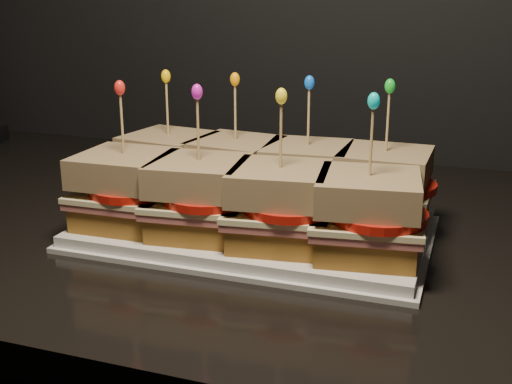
% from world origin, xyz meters
% --- Properties ---
extents(granite_slab, '(2.52, 0.73, 0.04)m').
position_xyz_m(granite_slab, '(-0.64, 1.65, 0.86)').
color(granite_slab, black).
rests_on(granite_slab, cabinet).
extents(platter, '(0.39, 0.24, 0.02)m').
position_xyz_m(platter, '(-0.48, 1.58, 0.89)').
color(platter, white).
rests_on(platter, granite_slab).
extents(platter_rim, '(0.41, 0.26, 0.01)m').
position_xyz_m(platter_rim, '(-0.48, 1.58, 0.88)').
color(platter_rim, white).
rests_on(platter_rim, granite_slab).
extents(sandwich_0_bread_bot, '(0.11, 0.11, 0.03)m').
position_xyz_m(sandwich_0_bread_bot, '(-0.62, 1.64, 0.91)').
color(sandwich_0_bread_bot, '#5C3611').
rests_on(sandwich_0_bread_bot, platter).
extents(sandwich_0_ham, '(0.12, 0.12, 0.01)m').
position_xyz_m(sandwich_0_ham, '(-0.62, 1.64, 0.93)').
color(sandwich_0_ham, '#BA5150').
rests_on(sandwich_0_ham, sandwich_0_bread_bot).
extents(sandwich_0_cheese, '(0.12, 0.12, 0.01)m').
position_xyz_m(sandwich_0_cheese, '(-0.62, 1.64, 0.94)').
color(sandwich_0_cheese, beige).
rests_on(sandwich_0_cheese, sandwich_0_ham).
extents(sandwich_0_tomato, '(0.10, 0.10, 0.01)m').
position_xyz_m(sandwich_0_tomato, '(-0.61, 1.63, 0.95)').
color(sandwich_0_tomato, red).
rests_on(sandwich_0_tomato, sandwich_0_cheese).
extents(sandwich_0_bread_top, '(0.11, 0.11, 0.03)m').
position_xyz_m(sandwich_0_bread_top, '(-0.62, 1.64, 0.97)').
color(sandwich_0_bread_top, '#4D290E').
rests_on(sandwich_0_bread_top, sandwich_0_tomato).
extents(sandwich_0_pick, '(0.00, 0.00, 0.09)m').
position_xyz_m(sandwich_0_pick, '(-0.62, 1.64, 1.01)').
color(sandwich_0_pick, tan).
rests_on(sandwich_0_pick, sandwich_0_bread_top).
extents(sandwich_0_frill, '(0.01, 0.01, 0.02)m').
position_xyz_m(sandwich_0_frill, '(-0.62, 1.64, 1.06)').
color(sandwich_0_frill, '#F2B606').
rests_on(sandwich_0_frill, sandwich_0_pick).
extents(sandwich_1_bread_bot, '(0.11, 0.11, 0.03)m').
position_xyz_m(sandwich_1_bread_bot, '(-0.53, 1.64, 0.91)').
color(sandwich_1_bread_bot, '#5C3611').
rests_on(sandwich_1_bread_bot, platter).
extents(sandwich_1_ham, '(0.12, 0.12, 0.01)m').
position_xyz_m(sandwich_1_ham, '(-0.53, 1.64, 0.93)').
color(sandwich_1_ham, '#BA5150').
rests_on(sandwich_1_ham, sandwich_1_bread_bot).
extents(sandwich_1_cheese, '(0.12, 0.12, 0.01)m').
position_xyz_m(sandwich_1_cheese, '(-0.53, 1.64, 0.94)').
color(sandwich_1_cheese, beige).
rests_on(sandwich_1_cheese, sandwich_1_ham).
extents(sandwich_1_tomato, '(0.10, 0.10, 0.01)m').
position_xyz_m(sandwich_1_tomato, '(-0.52, 1.63, 0.95)').
color(sandwich_1_tomato, red).
rests_on(sandwich_1_tomato, sandwich_1_cheese).
extents(sandwich_1_bread_top, '(0.11, 0.11, 0.03)m').
position_xyz_m(sandwich_1_bread_top, '(-0.53, 1.64, 0.97)').
color(sandwich_1_bread_top, '#4D290E').
rests_on(sandwich_1_bread_top, sandwich_1_tomato).
extents(sandwich_1_pick, '(0.00, 0.00, 0.09)m').
position_xyz_m(sandwich_1_pick, '(-0.53, 1.64, 1.01)').
color(sandwich_1_pick, tan).
rests_on(sandwich_1_pick, sandwich_1_bread_top).
extents(sandwich_1_frill, '(0.01, 0.01, 0.02)m').
position_xyz_m(sandwich_1_frill, '(-0.53, 1.64, 1.06)').
color(sandwich_1_frill, orange).
rests_on(sandwich_1_frill, sandwich_1_pick).
extents(sandwich_2_bread_bot, '(0.11, 0.11, 0.03)m').
position_xyz_m(sandwich_2_bread_bot, '(-0.44, 1.64, 0.91)').
color(sandwich_2_bread_bot, '#5C3611').
rests_on(sandwich_2_bread_bot, platter).
extents(sandwich_2_ham, '(0.12, 0.11, 0.01)m').
position_xyz_m(sandwich_2_ham, '(-0.44, 1.64, 0.93)').
color(sandwich_2_ham, '#BA5150').
rests_on(sandwich_2_ham, sandwich_2_bread_bot).
extents(sandwich_2_cheese, '(0.12, 0.11, 0.01)m').
position_xyz_m(sandwich_2_cheese, '(-0.44, 1.64, 0.94)').
color(sandwich_2_cheese, beige).
rests_on(sandwich_2_cheese, sandwich_2_ham).
extents(sandwich_2_tomato, '(0.10, 0.10, 0.01)m').
position_xyz_m(sandwich_2_tomato, '(-0.42, 1.63, 0.95)').
color(sandwich_2_tomato, red).
rests_on(sandwich_2_tomato, sandwich_2_cheese).
extents(sandwich_2_bread_top, '(0.11, 0.11, 0.03)m').
position_xyz_m(sandwich_2_bread_top, '(-0.44, 1.64, 0.97)').
color(sandwich_2_bread_top, '#4D290E').
rests_on(sandwich_2_bread_top, sandwich_2_tomato).
extents(sandwich_2_pick, '(0.00, 0.00, 0.09)m').
position_xyz_m(sandwich_2_pick, '(-0.44, 1.64, 1.01)').
color(sandwich_2_pick, tan).
rests_on(sandwich_2_pick, sandwich_2_bread_top).
extents(sandwich_2_frill, '(0.01, 0.01, 0.02)m').
position_xyz_m(sandwich_2_frill, '(-0.44, 1.64, 1.06)').
color(sandwich_2_frill, blue).
rests_on(sandwich_2_frill, sandwich_2_pick).
extents(sandwich_3_bread_bot, '(0.10, 0.10, 0.03)m').
position_xyz_m(sandwich_3_bread_bot, '(-0.34, 1.64, 0.91)').
color(sandwich_3_bread_bot, '#5C3611').
rests_on(sandwich_3_bread_bot, platter).
extents(sandwich_3_ham, '(0.11, 0.11, 0.01)m').
position_xyz_m(sandwich_3_ham, '(-0.34, 1.64, 0.93)').
color(sandwich_3_ham, '#BA5150').
rests_on(sandwich_3_ham, sandwich_3_bread_bot).
extents(sandwich_3_cheese, '(0.11, 0.11, 0.01)m').
position_xyz_m(sandwich_3_cheese, '(-0.34, 1.64, 0.94)').
color(sandwich_3_cheese, beige).
rests_on(sandwich_3_cheese, sandwich_3_ham).
extents(sandwich_3_tomato, '(0.10, 0.10, 0.01)m').
position_xyz_m(sandwich_3_tomato, '(-0.33, 1.63, 0.95)').
color(sandwich_3_tomato, red).
rests_on(sandwich_3_tomato, sandwich_3_cheese).
extents(sandwich_3_bread_top, '(0.10, 0.10, 0.03)m').
position_xyz_m(sandwich_3_bread_top, '(-0.34, 1.64, 0.97)').
color(sandwich_3_bread_top, '#4D290E').
rests_on(sandwich_3_bread_top, sandwich_3_tomato).
extents(sandwich_3_pick, '(0.00, 0.00, 0.09)m').
position_xyz_m(sandwich_3_pick, '(-0.34, 1.64, 1.01)').
color(sandwich_3_pick, tan).
rests_on(sandwich_3_pick, sandwich_3_bread_top).
extents(sandwich_3_frill, '(0.01, 0.01, 0.02)m').
position_xyz_m(sandwich_3_frill, '(-0.34, 1.64, 1.06)').
color(sandwich_3_frill, green).
rests_on(sandwich_3_frill, sandwich_3_pick).
extents(sandwich_4_bread_bot, '(0.10, 0.10, 0.03)m').
position_xyz_m(sandwich_4_bread_bot, '(-0.62, 1.53, 0.91)').
color(sandwich_4_bread_bot, '#5C3611').
rests_on(sandwich_4_bread_bot, platter).
extents(sandwich_4_ham, '(0.11, 0.11, 0.01)m').
position_xyz_m(sandwich_4_ham, '(-0.62, 1.53, 0.93)').
color(sandwich_4_ham, '#BA5150').
rests_on(sandwich_4_ham, sandwich_4_bread_bot).
extents(sandwich_4_cheese, '(0.11, 0.11, 0.01)m').
position_xyz_m(sandwich_4_cheese, '(-0.62, 1.53, 0.94)').
color(sandwich_4_cheese, beige).
rests_on(sandwich_4_cheese, sandwich_4_ham).
extents(sandwich_4_tomato, '(0.10, 0.10, 0.01)m').
position_xyz_m(sandwich_4_tomato, '(-0.61, 1.52, 0.95)').
color(sandwich_4_tomato, red).
rests_on(sandwich_4_tomato, sandwich_4_cheese).
extents(sandwich_4_bread_top, '(0.10, 0.10, 0.03)m').
position_xyz_m(sandwich_4_bread_top, '(-0.62, 1.53, 0.97)').
color(sandwich_4_bread_top, '#4D290E').
rests_on(sandwich_4_bread_top, sandwich_4_tomato).
extents(sandwich_4_pick, '(0.00, 0.00, 0.09)m').
position_xyz_m(sandwich_4_pick, '(-0.62, 1.53, 1.01)').
color(sandwich_4_pick, tan).
rests_on(sandwich_4_pick, sandwich_4_bread_top).
extents(sandwich_4_frill, '(0.01, 0.01, 0.02)m').
position_xyz_m(sandwich_4_frill, '(-0.62, 1.53, 1.06)').
color(sandwich_4_frill, red).
rests_on(sandwich_4_frill, sandwich_4_pick).
extents(sandwich_5_bread_bot, '(0.11, 0.11, 0.03)m').
position_xyz_m(sandwich_5_bread_bot, '(-0.53, 1.53, 0.91)').
color(sandwich_5_bread_bot, '#5C3611').
rests_on(sandwich_5_bread_bot, platter).
extents(sandwich_5_ham, '(0.12, 0.12, 0.01)m').
position_xyz_m(sandwich_5_ham, '(-0.53, 1.53, 0.93)').
color(sandwich_5_ham, '#BA5150').
rests_on(sandwich_5_ham, sandwich_5_bread_bot).
extents(sandwich_5_cheese, '(0.12, 0.12, 0.01)m').
position_xyz_m(sandwich_5_cheese, '(-0.53, 1.53, 0.94)').
color(sandwich_5_cheese, beige).
rests_on(sandwich_5_cheese, sandwich_5_ham).
extents(sandwich_5_tomato, '(0.10, 0.10, 0.01)m').
position_xyz_m(sandwich_5_tomato, '(-0.52, 1.52, 0.95)').
color(sandwich_5_tomato, red).
rests_on(sandwich_5_tomato, sandwich_5_cheese).
extents(sandwich_5_bread_top, '(0.11, 0.11, 0.03)m').
position_xyz_m(sandwich_5_bread_top, '(-0.53, 1.53, 0.97)').
color(sandwich_5_bread_top, '#4D290E').
rests_on(sandwich_5_bread_top, sandwich_5_tomato).
extents(sandwich_5_pick, '(0.00, 0.00, 0.09)m').
position_xyz_m(sandwich_5_pick, '(-0.53, 1.53, 1.01)').
color(sandwich_5_pick, tan).
rests_on(sandwich_5_pick, sandwich_5_bread_top).
extents(sandwich_5_frill, '(0.01, 0.01, 0.02)m').
position_xyz_m(sandwich_5_frill, '(-0.53, 1.53, 1.06)').
color(sandwich_5_frill, '#CD1BAD').
rests_on(sandwich_5_frill, sandwich_5_pick).
extents(sandwich_6_bread_bot, '(0.11, 0.11, 0.03)m').
position_xyz_m(sandwich_6_bread_bot, '(-0.44, 1.53, 0.91)').
color(sandwich_6_bread_bot, '#5C3611').
rests_on(sandwich_6_bread_bot, platter).
extents(sandwich_6_ham, '(0.12, 0.12, 0.01)m').
position_xyz_m(sandwich_6_ham, '(-0.44, 1.53, 0.93)').
color(sandwich_6_ham, '#BA5150').
rests_on(sandwich_6_ham, sandwich_6_bread_bot).
extents(sandwich_6_cheese, '(0.12, 0.12, 0.01)m').
position_xyz_m(sandwich_6_cheese, '(-0.44, 1.53, 0.94)').
color(sandwich_6_cheese, beige).
rests_on(sandwich_6_cheese, sandwich_6_ham).
extents(sandwich_6_tomato, '(0.10, 0.10, 0.01)m').
position_xyz_m(sandwich_6_tomato, '(-0.42, 1.52, 0.95)').
color(sandwich_6_tomato, red).
rests_on(sandwich_6_tomato, sandwich_6_cheese).
extents(sandwich_6_bread_top, '(0.11, 0.11, 0.03)m').
position_xyz_m(sandwich_6_bread_top, '(-0.44, 1.53, 0.97)').
color(sandwich_6_bread_top, '#4D290E').
rests_on(sandwich_6_bread_top, sandwich_6_tomato).
extents(sandwich_6_pick, '(0.00, 0.00, 0.09)m').
position_xyz_m(sandwich_6_pick, '(-0.44, 1.53, 1.01)').
color(sandwich_6_pick, tan).
rests_on(sandwich_6_pick, sandwich_6_bread_top).
extents(sandwich_6_frill, '(0.01, 0.01, 0.02)m').
position_xyz_m(sandwich_6_frill, '(-0.44, 1.53, 1.06)').
color(sandwich_6_frill, yellow).
rests_on(sandwich_6_frill, sandwich_6_pick).
extents(sandwich_7_bread_bot, '(0.11, 0.11, 0.03)m').
position_xyz_m(sandwich_7_bread_bot, '(-0.34, 1.53, 0.91)').
color(sandwich_7_bread_bot, '#5C3611').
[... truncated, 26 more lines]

